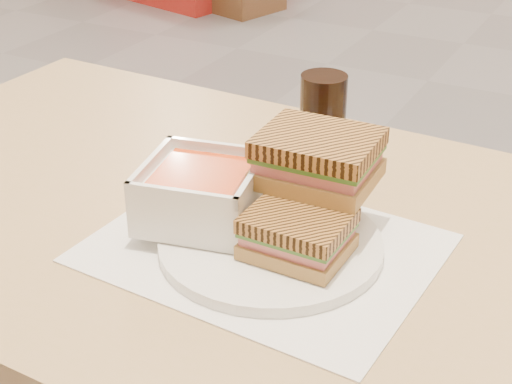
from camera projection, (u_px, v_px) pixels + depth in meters
The scene contains 7 objects.
main_table at pixel (236, 287), 1.03m from camera, with size 1.22×0.74×0.75m.
tray_liner at pixel (264, 248), 0.90m from camera, with size 0.40×0.32×0.00m.
plate at pixel (271, 245), 0.89m from camera, with size 0.26×0.26×0.01m.
soup_bowl at pixel (201, 195), 0.91m from camera, with size 0.16×0.16×0.07m.
panini_lower at pixel (298, 234), 0.85m from camera, with size 0.11×0.09×0.05m.
panini_upper at pixel (318, 158), 0.89m from camera, with size 0.14×0.12×0.06m.
cola_glass at pixel (322, 122), 1.05m from camera, with size 0.06×0.06×0.14m.
Camera 1 is at (0.37, -2.68, 1.24)m, focal length 53.97 mm.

